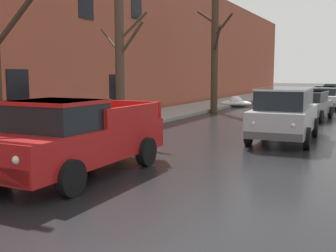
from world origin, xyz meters
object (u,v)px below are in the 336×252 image
(bare_tree_mid_block, at_px, (120,58))
(sedan_white_parked_far_down_block, at_px, (325,97))
(bare_tree_far_down_block, at_px, (215,47))
(sedan_grey_parked_kerbside_mid, at_px, (308,104))
(suv_silver_parked_kerbside_close, at_px, (285,112))
(pickup_truck_red_approaching_near_lane, at_px, (74,137))
(sedan_green_queued_behind_truck, at_px, (333,93))

(bare_tree_mid_block, xyz_separation_m, sedan_white_parked_far_down_block, (5.66, 15.93, -2.12))
(bare_tree_far_down_block, distance_m, sedan_grey_parked_kerbside_mid, 6.52)
(suv_silver_parked_kerbside_close, xyz_separation_m, sedan_white_parked_far_down_block, (-0.12, 14.51, -0.23))
(sedan_white_parked_far_down_block, bearing_deg, bare_tree_far_down_block, -134.72)
(bare_tree_mid_block, xyz_separation_m, bare_tree_far_down_block, (0.00, 10.21, 0.95))
(bare_tree_mid_block, height_order, bare_tree_far_down_block, bare_tree_far_down_block)
(suv_silver_parked_kerbside_close, distance_m, sedan_white_parked_far_down_block, 14.51)
(suv_silver_parked_kerbside_close, height_order, sedan_grey_parked_kerbside_mid, suv_silver_parked_kerbside_close)
(bare_tree_far_down_block, distance_m, pickup_truck_red_approaching_near_lane, 16.42)
(sedan_white_parked_far_down_block, xyz_separation_m, sedan_green_queued_behind_truck, (0.03, 6.24, -0.00))
(suv_silver_parked_kerbside_close, distance_m, sedan_green_queued_behind_truck, 20.75)
(bare_tree_mid_block, height_order, sedan_white_parked_far_down_block, bare_tree_mid_block)
(pickup_truck_red_approaching_near_lane, height_order, suv_silver_parked_kerbside_close, suv_silver_parked_kerbside_close)
(suv_silver_parked_kerbside_close, relative_size, sedan_white_parked_far_down_block, 1.06)
(bare_tree_mid_block, distance_m, sedan_white_parked_far_down_block, 17.04)
(suv_silver_parked_kerbside_close, bearing_deg, bare_tree_far_down_block, 123.32)
(bare_tree_mid_block, xyz_separation_m, suv_silver_parked_kerbside_close, (5.78, 1.42, -1.89))
(sedan_white_parked_far_down_block, bearing_deg, sedan_grey_parked_kerbside_mid, -90.71)
(pickup_truck_red_approaching_near_lane, relative_size, sedan_green_queued_behind_truck, 1.25)
(bare_tree_far_down_block, bearing_deg, suv_silver_parked_kerbside_close, -56.68)
(pickup_truck_red_approaching_near_lane, distance_m, suv_silver_parked_kerbside_close, 7.92)
(bare_tree_mid_block, bearing_deg, sedan_white_parked_far_down_block, 70.43)
(bare_tree_mid_block, height_order, sedan_green_queued_behind_truck, bare_tree_mid_block)
(bare_tree_far_down_block, bearing_deg, sedan_white_parked_far_down_block, 45.28)
(sedan_white_parked_far_down_block, bearing_deg, sedan_green_queued_behind_truck, 89.73)
(sedan_white_parked_far_down_block, height_order, sedan_green_queued_behind_truck, same)
(suv_silver_parked_kerbside_close, bearing_deg, sedan_white_parked_far_down_block, 90.48)
(bare_tree_mid_block, bearing_deg, sedan_green_queued_behind_truck, 75.60)
(sedan_grey_parked_kerbside_mid, bearing_deg, pickup_truck_red_approaching_near_lane, -102.13)
(bare_tree_far_down_block, xyz_separation_m, pickup_truck_red_approaching_near_lane, (2.44, -15.97, -2.95))
(bare_tree_mid_block, distance_m, sedan_grey_parked_kerbside_mid, 10.62)
(pickup_truck_red_approaching_near_lane, xyz_separation_m, sedan_green_queued_behind_truck, (3.24, 27.93, -0.13))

